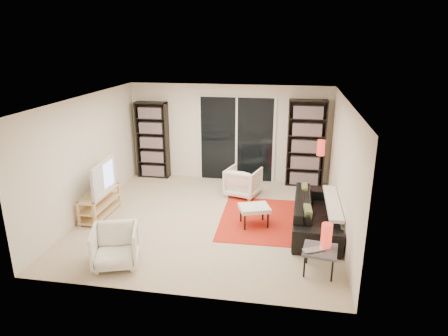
{
  "coord_description": "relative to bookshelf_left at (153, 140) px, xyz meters",
  "views": [
    {
      "loc": [
        1.52,
        -7.13,
        3.46
      ],
      "look_at": [
        0.25,
        0.3,
        1.0
      ],
      "focal_mm": 32.0,
      "sensor_mm": 36.0,
      "label": 1
    }
  ],
  "objects": [
    {
      "name": "sliding_door",
      "position": [
        2.15,
        0.13,
        0.07
      ],
      "size": [
        1.92,
        0.08,
        2.16
      ],
      "color": "white",
      "rests_on": "ground"
    },
    {
      "name": "table_lamp",
      "position": [
        4.09,
        -3.8,
        -0.39
      ],
      "size": [
        0.17,
        0.17,
        0.38
      ],
      "primitive_type": "cylinder",
      "color": "red",
      "rests_on": "side_table"
    },
    {
      "name": "armchair_front",
      "position": [
        0.83,
        -4.22,
        -0.65
      ],
      "size": [
        0.88,
        0.89,
        0.65
      ],
      "primitive_type": "imported",
      "rotation": [
        0.0,
        0.0,
        0.31
      ],
      "color": "white",
      "rests_on": "floor"
    },
    {
      "name": "floor",
      "position": [
        1.95,
        -2.33,
        -0.98
      ],
      "size": [
        5.0,
        5.0,
        0.0
      ],
      "primitive_type": "plane",
      "color": "beige",
      "rests_on": "ground"
    },
    {
      "name": "wall_back",
      "position": [
        1.95,
        0.17,
        0.22
      ],
      "size": [
        5.0,
        0.02,
        2.4
      ],
      "primitive_type": "cube",
      "color": "white",
      "rests_on": "ground"
    },
    {
      "name": "floor_lamp",
      "position": [
        4.16,
        -0.6,
        0.01
      ],
      "size": [
        0.2,
        0.2,
        1.3
      ],
      "color": "black",
      "rests_on": "floor"
    },
    {
      "name": "wall_front",
      "position": [
        1.95,
        -4.83,
        0.22
      ],
      "size": [
        5.0,
        0.02,
        2.4
      ],
      "primitive_type": "cube",
      "color": "white",
      "rests_on": "ground"
    },
    {
      "name": "tv_stand",
      "position": [
        -0.28,
        -2.5,
        -0.71
      ],
      "size": [
        0.38,
        1.2,
        0.5
      ],
      "color": "#E6BF81",
      "rests_on": "floor"
    },
    {
      "name": "armchair_back",
      "position": [
        2.46,
        -0.93,
        -0.65
      ],
      "size": [
        0.87,
        0.89,
        0.66
      ],
      "primitive_type": "imported",
      "rotation": [
        0.0,
        0.0,
        2.86
      ],
      "color": "white",
      "rests_on": "floor"
    },
    {
      "name": "laptop",
      "position": [
        3.93,
        -4.01,
        -0.56
      ],
      "size": [
        0.4,
        0.35,
        0.03
      ],
      "primitive_type": "imported",
      "rotation": [
        0.0,
        0.0,
        0.49
      ],
      "color": "silver",
      "rests_on": "side_table"
    },
    {
      "name": "tv",
      "position": [
        -0.26,
        -2.5,
        -0.15
      ],
      "size": [
        0.22,
        1.13,
        0.65
      ],
      "primitive_type": "imported",
      "rotation": [
        0.0,
        0.0,
        1.64
      ],
      "color": "black",
      "rests_on": "tv_stand"
    },
    {
      "name": "rug",
      "position": [
        2.96,
        -2.17,
        -0.97
      ],
      "size": [
        1.62,
        2.16,
        0.01
      ],
      "primitive_type": "cube",
      "rotation": [
        0.0,
        0.0,
        0.02
      ],
      "color": "red",
      "rests_on": "floor"
    },
    {
      "name": "sofa",
      "position": [
        4.04,
        -2.4,
        -0.66
      ],
      "size": [
        0.92,
        2.19,
        0.63
      ],
      "primitive_type": "imported",
      "rotation": [
        0.0,
        0.0,
        1.54
      ],
      "color": "black",
      "rests_on": "floor"
    },
    {
      "name": "wall_right",
      "position": [
        4.45,
        -2.33,
        0.22
      ],
      "size": [
        0.02,
        5.0,
        2.4
      ],
      "primitive_type": "cube",
      "color": "white",
      "rests_on": "ground"
    },
    {
      "name": "ceiling",
      "position": [
        1.95,
        -2.33,
        1.42
      ],
      "size": [
        5.0,
        5.0,
        0.02
      ],
      "primitive_type": "cube",
      "color": "white",
      "rests_on": "wall_back"
    },
    {
      "name": "ottoman",
      "position": [
        2.86,
        -2.44,
        -0.63
      ],
      "size": [
        0.68,
        0.62,
        0.4
      ],
      "color": "white",
      "rests_on": "floor"
    },
    {
      "name": "side_table",
      "position": [
        4.01,
        -3.9,
        -0.62
      ],
      "size": [
        0.57,
        0.57,
        0.4
      ],
      "color": "#47474D",
      "rests_on": "floor"
    },
    {
      "name": "bookshelf_left",
      "position": [
        0.0,
        0.0,
        0.0
      ],
      "size": [
        0.8,
        0.3,
        1.95
      ],
      "color": "black",
      "rests_on": "ground"
    },
    {
      "name": "bookshelf_right",
      "position": [
        3.85,
        -0.0,
        0.07
      ],
      "size": [
        0.9,
        0.3,
        2.1
      ],
      "color": "black",
      "rests_on": "ground"
    },
    {
      "name": "wall_left",
      "position": [
        -0.55,
        -2.33,
        0.22
      ],
      "size": [
        0.02,
        5.0,
        2.4
      ],
      "primitive_type": "cube",
      "color": "white",
      "rests_on": "ground"
    }
  ]
}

